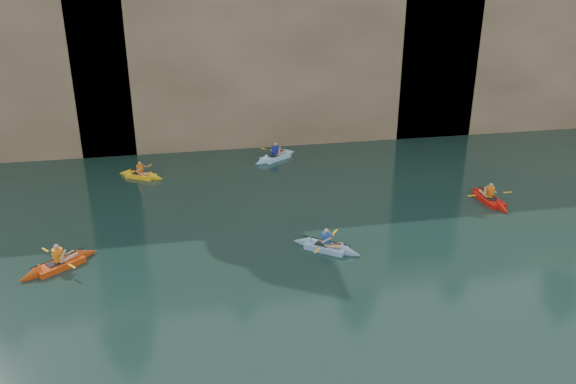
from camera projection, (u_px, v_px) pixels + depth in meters
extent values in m
cube|color=tan|center=(236.00, 31.00, 39.52)|extent=(70.00, 16.00, 12.00)
cube|color=#A18461|center=(284.00, 48.00, 33.27)|extent=(24.00, 2.40, 11.40)
cube|color=black|center=(187.00, 123.00, 33.08)|extent=(3.50, 1.00, 3.20)
cube|color=black|center=(411.00, 102.00, 35.46)|extent=(5.00, 1.00, 4.50)
cube|color=#D8420D|center=(59.00, 264.00, 20.27)|extent=(2.30, 2.01, 0.26)
cone|color=#D8420D|center=(87.00, 253.00, 21.05)|extent=(1.08, 1.06, 0.70)
cone|color=#D8420D|center=(30.00, 276.00, 19.50)|extent=(1.08, 1.06, 0.70)
cube|color=black|center=(55.00, 263.00, 20.13)|extent=(0.70, 0.68, 0.04)
cube|color=orange|center=(58.00, 255.00, 20.14)|extent=(0.38, 0.36, 0.47)
sphere|color=tan|center=(56.00, 247.00, 20.01)|extent=(0.20, 0.20, 0.20)
cylinder|color=black|center=(58.00, 258.00, 20.18)|extent=(1.66, 1.30, 0.04)
cube|color=#FFB215|center=(45.00, 250.00, 20.74)|extent=(0.32, 0.38, 0.02)
cube|color=#FFB215|center=(72.00, 266.00, 19.61)|extent=(0.32, 0.38, 0.02)
cube|color=#7FACD5|center=(326.00, 247.00, 21.56)|extent=(2.14, 1.89, 0.25)
cone|color=#7FACD5|center=(351.00, 252.00, 21.14)|extent=(1.02, 1.00, 0.67)
cone|color=#7FACD5|center=(302.00, 242.00, 21.98)|extent=(1.02, 1.00, 0.67)
cube|color=black|center=(323.00, 244.00, 21.58)|extent=(0.69, 0.67, 0.04)
cube|color=#1C499B|center=(326.00, 239.00, 21.43)|extent=(0.36, 0.34, 0.45)
sphere|color=tan|center=(327.00, 231.00, 21.31)|extent=(0.19, 0.19, 0.19)
cylinder|color=black|center=(326.00, 241.00, 21.46)|extent=(1.59, 1.25, 0.04)
cube|color=#FFB215|center=(335.00, 232.00, 22.20)|extent=(0.32, 0.38, 0.02)
cube|color=#FFB215|center=(317.00, 251.00, 20.72)|extent=(0.32, 0.38, 0.02)
cube|color=red|center=(489.00, 199.00, 26.00)|extent=(0.77, 2.41, 0.25)
cone|color=red|center=(476.00, 191.00, 27.03)|extent=(0.71, 0.86, 0.69)
cone|color=red|center=(503.00, 209.00, 24.98)|extent=(0.71, 0.86, 0.69)
cube|color=black|center=(491.00, 199.00, 25.83)|extent=(0.44, 0.56, 0.04)
cube|color=orange|center=(490.00, 192.00, 25.87)|extent=(0.21, 0.32, 0.46)
sphere|color=tan|center=(491.00, 185.00, 25.74)|extent=(0.19, 0.19, 0.19)
cylinder|color=black|center=(490.00, 194.00, 25.90)|extent=(0.08, 2.05, 0.04)
cube|color=#FFB215|center=(472.00, 196.00, 25.71)|extent=(0.42, 0.09, 0.02)
cube|color=#FFB215|center=(508.00, 192.00, 26.09)|extent=(0.42, 0.09, 0.02)
cube|color=yellow|center=(141.00, 175.00, 29.04)|extent=(2.08, 1.63, 0.24)
cone|color=yellow|center=(157.00, 177.00, 28.74)|extent=(0.95, 0.93, 0.65)
cone|color=yellow|center=(125.00, 173.00, 29.33)|extent=(0.95, 0.93, 0.65)
cube|color=black|center=(138.00, 173.00, 29.05)|extent=(0.68, 0.63, 0.04)
cube|color=orange|center=(140.00, 169.00, 28.91)|extent=(0.35, 0.32, 0.43)
sphere|color=tan|center=(140.00, 163.00, 28.79)|extent=(0.18, 0.18, 0.18)
cylinder|color=black|center=(140.00, 171.00, 28.94)|extent=(1.66, 1.03, 0.04)
cube|color=#FFB215|center=(150.00, 166.00, 29.69)|extent=(0.29, 0.40, 0.02)
cube|color=#FFB215|center=(131.00, 176.00, 28.19)|extent=(0.29, 0.40, 0.02)
cube|color=#98D9FF|center=(275.00, 157.00, 31.82)|extent=(2.44, 2.03, 0.27)
cone|color=#98D9FF|center=(289.00, 152.00, 32.60)|extent=(1.13, 1.09, 0.73)
cone|color=#98D9FF|center=(261.00, 162.00, 31.05)|extent=(1.13, 1.09, 0.73)
cube|color=black|center=(274.00, 156.00, 31.68)|extent=(0.71, 0.69, 0.04)
cube|color=navy|center=(275.00, 150.00, 31.68)|extent=(0.40, 0.37, 0.49)
sphere|color=tan|center=(275.00, 144.00, 31.55)|extent=(0.21, 0.21, 0.21)
cylinder|color=black|center=(275.00, 152.00, 31.72)|extent=(1.79, 1.27, 0.04)
cube|color=#FFB215|center=(263.00, 149.00, 32.35)|extent=(0.31, 0.39, 0.02)
cube|color=#FFB215|center=(288.00, 156.00, 31.10)|extent=(0.31, 0.39, 0.02)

